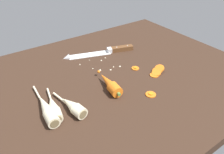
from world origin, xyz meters
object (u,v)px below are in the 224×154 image
(chefs_knife, at_px, (98,53))
(carrot_slice_stack, at_px, (157,71))
(parsnip_mid_left, at_px, (73,106))
(whole_carrot, at_px, (110,84))
(parsnip_mid_right, at_px, (47,109))
(carrot_slice_stray_near, at_px, (151,94))
(parsnip_front, at_px, (53,108))
(carrot_slice_stray_mid, at_px, (135,68))

(chefs_knife, xyz_separation_m, carrot_slice_stack, (0.11, -0.29, 0.00))
(parsnip_mid_left, bearing_deg, whole_carrot, 10.96)
(parsnip_mid_right, height_order, carrot_slice_stray_near, parsnip_mid_right)
(parsnip_mid_left, relative_size, carrot_slice_stack, 2.15)
(parsnip_front, bearing_deg, carrot_slice_stray_mid, 8.34)
(whole_carrot, distance_m, carrot_slice_stray_mid, 0.18)
(carrot_slice_stack, xyz_separation_m, carrot_slice_stray_near, (-0.12, -0.09, -0.00))
(parsnip_mid_right, bearing_deg, carrot_slice_stray_mid, 7.17)
(carrot_slice_stray_mid, bearing_deg, parsnip_front, -171.66)
(parsnip_front, distance_m, carrot_slice_stray_near, 0.35)
(whole_carrot, height_order, carrot_slice_stack, whole_carrot)
(carrot_slice_stray_mid, bearing_deg, carrot_slice_stack, -56.82)
(parsnip_front, height_order, carrot_slice_stack, parsnip_front)
(chefs_knife, height_order, carrot_slice_stray_near, chefs_knife)
(parsnip_mid_right, bearing_deg, carrot_slice_stack, -3.30)
(carrot_slice_stack, relative_size, carrot_slice_stray_near, 2.10)
(carrot_slice_stray_near, distance_m, carrot_slice_stray_mid, 0.19)
(parsnip_front, height_order, parsnip_mid_left, same)
(carrot_slice_stack, height_order, carrot_slice_stray_mid, carrot_slice_stack)
(whole_carrot, bearing_deg, carrot_slice_stack, -6.33)
(carrot_slice_stray_near, bearing_deg, parsnip_mid_left, 162.55)
(carrot_slice_stray_near, bearing_deg, parsnip_front, 160.56)
(carrot_slice_stray_near, bearing_deg, whole_carrot, 130.43)
(parsnip_mid_right, bearing_deg, parsnip_mid_left, -25.12)
(chefs_knife, distance_m, parsnip_mid_right, 0.44)
(carrot_slice_stack, bearing_deg, parsnip_mid_left, -178.82)
(chefs_knife, xyz_separation_m, whole_carrot, (-0.11, -0.26, 0.01))
(chefs_knife, height_order, parsnip_front, parsnip_front)
(carrot_slice_stray_near, height_order, carrot_slice_stray_mid, same)
(parsnip_mid_left, bearing_deg, carrot_slice_stack, 1.18)
(parsnip_front, bearing_deg, carrot_slice_stack, -2.74)
(carrot_slice_stack, bearing_deg, whole_carrot, 173.67)
(whole_carrot, height_order, carrot_slice_stray_near, whole_carrot)
(whole_carrot, relative_size, parsnip_mid_left, 1.03)
(chefs_knife, distance_m, whole_carrot, 0.29)
(parsnip_front, relative_size, parsnip_mid_right, 0.78)
(carrot_slice_stray_near, bearing_deg, carrot_slice_stack, 37.13)
(parsnip_mid_right, xyz_separation_m, carrot_slice_stray_near, (0.35, -0.12, -0.02))
(chefs_knife, bearing_deg, parsnip_front, -141.59)
(parsnip_mid_left, distance_m, parsnip_mid_right, 0.08)
(carrot_slice_stack, bearing_deg, parsnip_mid_right, 176.70)
(chefs_knife, height_order, parsnip_mid_right, parsnip_mid_right)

